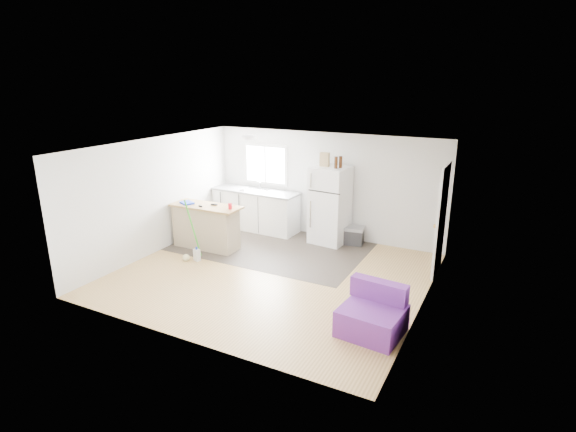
{
  "coord_description": "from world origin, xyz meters",
  "views": [
    {
      "loc": [
        3.83,
        -6.75,
        3.54
      ],
      "look_at": [
        -0.02,
        0.7,
        0.96
      ],
      "focal_mm": 28.0,
      "sensor_mm": 36.0,
      "label": 1
    }
  ],
  "objects_px": {
    "cooler": "(352,235)",
    "red_cup": "(230,206)",
    "refrigerator": "(330,205)",
    "blue_tray": "(187,203)",
    "cardboard_box": "(325,160)",
    "purple_seat": "(373,316)",
    "kitchen_cabinets": "(256,209)",
    "bottle_right": "(341,162)",
    "cleaner_jug": "(197,255)",
    "mop": "(188,250)",
    "peninsula": "(206,226)",
    "bottle_left": "(336,162)"
  },
  "relations": [
    {
      "from": "refrigerator",
      "to": "blue_tray",
      "type": "height_order",
      "value": "refrigerator"
    },
    {
      "from": "kitchen_cabinets",
      "to": "purple_seat",
      "type": "relative_size",
      "value": 2.38
    },
    {
      "from": "kitchen_cabinets",
      "to": "purple_seat",
      "type": "distance_m",
      "value": 5.1
    },
    {
      "from": "cooler",
      "to": "purple_seat",
      "type": "bearing_deg",
      "value": -73.8
    },
    {
      "from": "kitchen_cabinets",
      "to": "cardboard_box",
      "type": "distance_m",
      "value": 2.26
    },
    {
      "from": "purple_seat",
      "to": "red_cup",
      "type": "distance_m",
      "value": 4.02
    },
    {
      "from": "cleaner_jug",
      "to": "blue_tray",
      "type": "relative_size",
      "value": 0.97
    },
    {
      "from": "peninsula",
      "to": "purple_seat",
      "type": "height_order",
      "value": "peninsula"
    },
    {
      "from": "cardboard_box",
      "to": "cooler",
      "type": "bearing_deg",
      "value": 11.96
    },
    {
      "from": "blue_tray",
      "to": "cooler",
      "type": "bearing_deg",
      "value": 28.68
    },
    {
      "from": "cooler",
      "to": "cleaner_jug",
      "type": "relative_size",
      "value": 1.96
    },
    {
      "from": "peninsula",
      "to": "blue_tray",
      "type": "xyz_separation_m",
      "value": [
        -0.42,
        -0.07,
        0.49
      ]
    },
    {
      "from": "purple_seat",
      "to": "blue_tray",
      "type": "xyz_separation_m",
      "value": [
        -4.65,
        1.59,
        0.72
      ]
    },
    {
      "from": "cooler",
      "to": "cardboard_box",
      "type": "bearing_deg",
      "value": -176.12
    },
    {
      "from": "cooler",
      "to": "bottle_left",
      "type": "distance_m",
      "value": 1.69
    },
    {
      "from": "red_cup",
      "to": "cooler",
      "type": "bearing_deg",
      "value": 38.36
    },
    {
      "from": "refrigerator",
      "to": "bottle_right",
      "type": "relative_size",
      "value": 6.86
    },
    {
      "from": "refrigerator",
      "to": "mop",
      "type": "bearing_deg",
      "value": -126.74
    },
    {
      "from": "purple_seat",
      "to": "bottle_left",
      "type": "distance_m",
      "value": 3.92
    },
    {
      "from": "refrigerator",
      "to": "red_cup",
      "type": "relative_size",
      "value": 14.29
    },
    {
      "from": "refrigerator",
      "to": "purple_seat",
      "type": "distance_m",
      "value": 3.81
    },
    {
      "from": "bottle_left",
      "to": "bottle_right",
      "type": "xyz_separation_m",
      "value": [
        0.07,
        0.1,
        0.0
      ]
    },
    {
      "from": "mop",
      "to": "red_cup",
      "type": "distance_m",
      "value": 1.22
    },
    {
      "from": "kitchen_cabinets",
      "to": "cooler",
      "type": "bearing_deg",
      "value": 3.89
    },
    {
      "from": "cooler",
      "to": "bottle_left",
      "type": "xyz_separation_m",
      "value": [
        -0.34,
        -0.23,
        1.64
      ]
    },
    {
      "from": "cardboard_box",
      "to": "blue_tray",
      "type": "bearing_deg",
      "value": -147.69
    },
    {
      "from": "bottle_left",
      "to": "bottle_right",
      "type": "bearing_deg",
      "value": 55.22
    },
    {
      "from": "kitchen_cabinets",
      "to": "mop",
      "type": "distance_m",
      "value": 2.37
    },
    {
      "from": "kitchen_cabinets",
      "to": "mop",
      "type": "height_order",
      "value": "mop"
    },
    {
      "from": "cooler",
      "to": "refrigerator",
      "type": "bearing_deg",
      "value": -175.11
    },
    {
      "from": "blue_tray",
      "to": "bottle_left",
      "type": "height_order",
      "value": "bottle_left"
    },
    {
      "from": "cooler",
      "to": "red_cup",
      "type": "height_order",
      "value": "red_cup"
    },
    {
      "from": "red_cup",
      "to": "cardboard_box",
      "type": "distance_m",
      "value": 2.26
    },
    {
      "from": "kitchen_cabinets",
      "to": "peninsula",
      "type": "distance_m",
      "value": 1.6
    },
    {
      "from": "red_cup",
      "to": "mop",
      "type": "bearing_deg",
      "value": -124.26
    },
    {
      "from": "cleaner_jug",
      "to": "red_cup",
      "type": "bearing_deg",
      "value": 80.69
    },
    {
      "from": "kitchen_cabinets",
      "to": "mop",
      "type": "xyz_separation_m",
      "value": [
        -0.17,
        -2.35,
        -0.27
      ]
    },
    {
      "from": "kitchen_cabinets",
      "to": "bottle_right",
      "type": "bearing_deg",
      "value": 0.63
    },
    {
      "from": "refrigerator",
      "to": "blue_tray",
      "type": "relative_size",
      "value": 5.72
    },
    {
      "from": "refrigerator",
      "to": "bottle_right",
      "type": "height_order",
      "value": "bottle_right"
    },
    {
      "from": "cleaner_jug",
      "to": "peninsula",
      "type": "bearing_deg",
      "value": 129.89
    },
    {
      "from": "kitchen_cabinets",
      "to": "blue_tray",
      "type": "relative_size",
      "value": 7.35
    },
    {
      "from": "purple_seat",
      "to": "blue_tray",
      "type": "distance_m",
      "value": 4.96
    },
    {
      "from": "cleaner_jug",
      "to": "mop",
      "type": "bearing_deg",
      "value": -137.95
    },
    {
      "from": "mop",
      "to": "cardboard_box",
      "type": "distance_m",
      "value": 3.44
    },
    {
      "from": "blue_tray",
      "to": "red_cup",
      "type": "bearing_deg",
      "value": 3.95
    },
    {
      "from": "cooler",
      "to": "blue_tray",
      "type": "bearing_deg",
      "value": -159.41
    },
    {
      "from": "peninsula",
      "to": "cooler",
      "type": "xyz_separation_m",
      "value": [
        2.73,
        1.65,
        -0.28
      ]
    },
    {
      "from": "refrigerator",
      "to": "blue_tray",
      "type": "xyz_separation_m",
      "value": [
        -2.66,
        -1.61,
        0.12
      ]
    },
    {
      "from": "cleaner_jug",
      "to": "bottle_right",
      "type": "distance_m",
      "value": 3.55
    }
  ]
}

